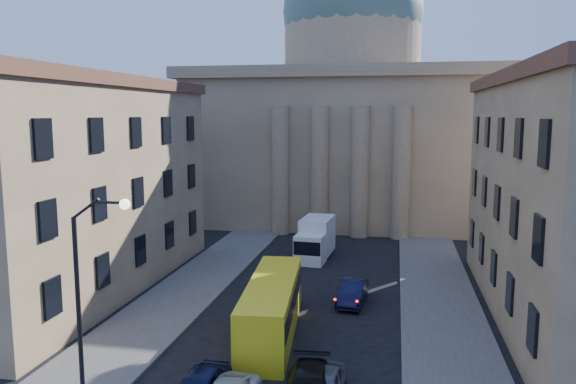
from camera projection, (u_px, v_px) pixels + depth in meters
The scene contains 8 objects.
sidewalk_left at pixel (158, 315), 34.06m from camera, with size 5.00×60.00×0.15m, color #4F4D48.
sidewalk_right at pixel (447, 336), 30.87m from camera, with size 5.00×60.00×0.15m, color #4F4D48.
church at pixel (351, 117), 67.27m from camera, with size 68.02×28.76×36.60m.
building_left at pixel (63, 184), 38.52m from camera, with size 11.60×26.60×14.70m.
street_lamp at pixel (89, 281), 23.32m from camera, with size 2.62×0.44×8.83m.
car_right_distant at pixel (352, 292), 36.34m from camera, with size 1.55×4.44×1.46m, color black.
city_bus at pixel (272, 306), 31.09m from camera, with size 3.50×11.05×3.06m.
box_truck at pixel (315, 240), 47.73m from camera, with size 2.81×6.22×3.33m.
Camera 1 is at (5.46, -12.60, 12.20)m, focal length 35.00 mm.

